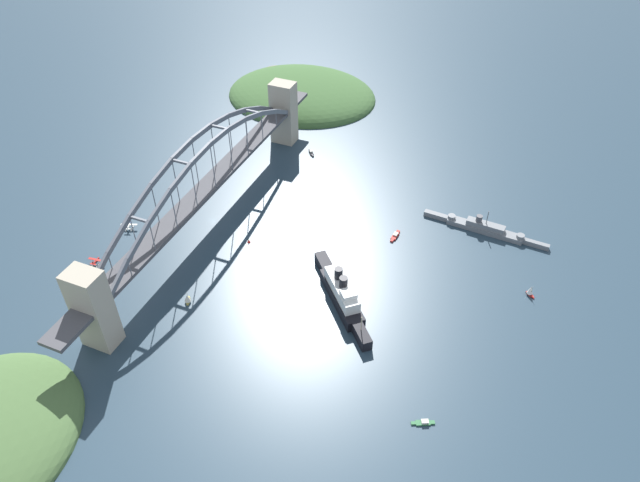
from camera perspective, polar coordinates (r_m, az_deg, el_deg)
The scene contains 13 objects.
ground_plane at distance 412.29m, azimuth -10.34°, elevation 1.97°, with size 1400.00×1400.00×0.00m, color #283D4C.
harbor_arch_bridge at distance 395.81m, azimuth -10.81°, elevation 5.14°, with size 292.51×18.75×63.60m.
headland_west_shore at distance 564.75m, azimuth -1.92°, elevation 13.92°, with size 118.76×138.80×31.21m.
ocean_liner at distance 344.46m, azimuth 2.10°, elevation -5.10°, with size 62.24×57.23×21.07m.
naval_cruiser at distance 409.65m, azimuth 15.56°, elevation 1.23°, with size 10.71×84.56×17.15m.
seaplane_taxiing_near_bridge at distance 417.30m, azimuth -17.97°, elevation 1.34°, with size 7.89×11.04×4.98m.
seaplane_second_in_formation at distance 396.21m, azimuth -20.80°, elevation -1.92°, with size 7.07×11.18×4.96m.
small_boat_0 at distance 371.60m, azimuth 19.67°, elevation -4.52°, with size 5.20×5.79×7.71m.
small_boat_1 at distance 475.37m, azimuth -0.85°, elevation 8.54°, with size 9.42×7.93×2.60m.
small_boat_2 at distance 302.15m, azimuth 9.98°, elevation -16.89°, with size 6.62×11.26×2.10m.
small_boat_3 at distance 394.79m, azimuth 7.27°, elevation 0.51°, with size 12.81×3.88×2.21m.
small_boat_4 at distance 354.61m, azimuth -12.69°, elevation -5.43°, with size 6.53×4.95×6.98m.
channel_marker_buoy at distance 389.85m, azimuth -6.90°, elevation 0.00°, with size 2.20×2.20×2.75m.
Camera 1 is at (263.73, 191.69, 252.35)m, focal length 33.12 mm.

